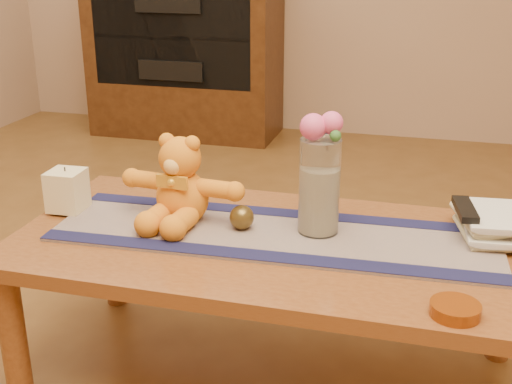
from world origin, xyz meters
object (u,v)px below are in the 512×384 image
(bronze_ball, at_px, (242,217))
(amber_dish, at_px, (455,310))
(pillar_candle, at_px, (67,190))
(teddy_bear, at_px, (182,180))
(glass_vase, at_px, (319,186))
(tv_remote, at_px, (465,209))
(book_bottom, at_px, (461,233))

(bronze_ball, distance_m, amber_dish, 0.64)
(pillar_candle, height_order, bronze_ball, pillar_candle)
(amber_dish, bearing_deg, teddy_bear, 156.10)
(glass_vase, xyz_separation_m, amber_dish, (0.36, -0.34, -0.12))
(bronze_ball, relative_size, amber_dish, 0.63)
(tv_remote, relative_size, amber_dish, 1.48)
(pillar_candle, bearing_deg, glass_vase, 2.58)
(teddy_bear, relative_size, bronze_ball, 5.13)
(teddy_bear, bearing_deg, glass_vase, 7.19)
(book_bottom, relative_size, tv_remote, 1.39)
(bronze_ball, bearing_deg, glass_vase, 10.49)
(tv_remote, xyz_separation_m, amber_dish, (-0.02, -0.41, -0.07))
(bronze_ball, relative_size, tv_remote, 0.42)
(glass_vase, xyz_separation_m, book_bottom, (0.38, 0.08, -0.13))
(tv_remote, height_order, amber_dish, tv_remote)
(pillar_candle, bearing_deg, teddy_bear, 3.43)
(teddy_bear, relative_size, amber_dish, 3.20)
(tv_remote, distance_m, amber_dish, 0.42)
(teddy_bear, height_order, glass_vase, glass_vase)
(teddy_bear, xyz_separation_m, amber_dish, (0.74, -0.33, -0.11))
(teddy_bear, distance_m, tv_remote, 0.77)
(teddy_bear, distance_m, amber_dish, 0.82)
(teddy_bear, bearing_deg, pillar_candle, -171.18)
(teddy_bear, relative_size, tv_remote, 2.17)
(glass_vase, relative_size, bronze_ball, 3.84)
(book_bottom, bearing_deg, tv_remote, -93.00)
(glass_vase, bearing_deg, pillar_candle, -177.42)
(bronze_ball, relative_size, book_bottom, 0.30)
(glass_vase, xyz_separation_m, bronze_ball, (-0.21, -0.04, -0.10))
(bronze_ball, distance_m, book_bottom, 0.60)
(tv_remote, bearing_deg, book_bottom, 90.00)
(teddy_bear, bearing_deg, tv_remote, 11.65)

